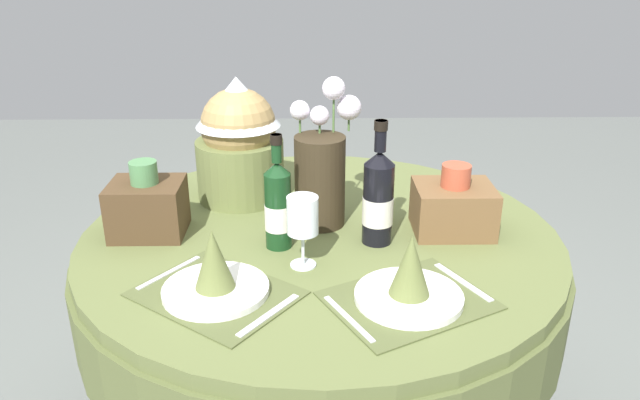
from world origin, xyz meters
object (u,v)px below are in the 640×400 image
Objects in this scene: place_setting_left at (215,276)px; flower_vase at (321,170)px; wine_bottle_left at (378,198)px; place_setting_right at (410,283)px; dining_table at (320,278)px; wine_glass_left at (303,217)px; woven_basket_side_right at (453,206)px; wine_bottle_centre at (278,205)px; woven_basket_side_left at (148,205)px; gift_tub_back_left at (239,136)px.

place_setting_left is 1.06× the size of flower_vase.
place_setting_right is at bearing -82.13° from wine_bottle_left.
place_setting_right is (0.19, -0.36, 0.19)m from dining_table.
wine_glass_left is 0.45m from woven_basket_side_right.
woven_basket_side_right is at bearing -9.80° from flower_vase.
flower_vase is at bearing 139.52° from wine_bottle_left.
place_setting_left is 0.43m from place_setting_right.
woven_basket_side_right is at bearing 10.21° from wine_bottle_centre.
wine_glass_left reaches higher than dining_table.
place_setting_left is 2.09× the size of woven_basket_side_left.
place_setting_right is 2.06× the size of woven_basket_side_left.
wine_bottle_left is 0.23m from woven_basket_side_right.
woven_basket_side_right is (0.17, 0.36, 0.03)m from place_setting_right.
flower_vase is at bearing 79.30° from wine_glass_left.
wine_bottle_left is at bearing 33.73° from place_setting_left.
wine_glass_left is (-0.19, -0.13, 0.00)m from wine_bottle_left.
place_setting_right is at bearing -115.62° from woven_basket_side_right.
flower_vase reaches higher than wine_bottle_centre.
wine_bottle_centre reaches higher than dining_table.
place_setting_left is 1.30× the size of wine_bottle_left.
woven_basket_side_left is (-0.46, 0.00, 0.22)m from dining_table.
gift_tub_back_left reaches higher than woven_basket_side_right.
place_setting_left is at bearing -126.70° from dining_table.
gift_tub_back_left is (-0.24, 0.19, 0.04)m from flower_vase.
place_setting_left is at bearing -122.31° from flower_vase.
wine_bottle_centre is 1.67× the size of wine_glass_left.
dining_table is 4.38× the size of wine_bottle_centre.
flower_vase reaches higher than wine_bottle_left.
woven_basket_side_left is (-0.35, 0.09, -0.04)m from wine_bottle_centre.
gift_tub_back_left is at bearing 140.86° from wine_bottle_left.
wine_glass_left is at bearing -154.87° from woven_basket_side_right.
flower_vase is 1.93× the size of woven_basket_side_right.
wine_bottle_left is 1.82× the size of wine_glass_left.
place_setting_right is 1.28× the size of wine_bottle_left.
wine_bottle_centre is 1.47× the size of woven_basket_side_left.
dining_table is 0.31m from flower_vase.
woven_basket_side_right is at bearing 16.40° from wine_bottle_left.
flower_vase is (0.00, 0.06, 0.30)m from dining_table.
place_setting_left is at bearing 175.23° from place_setting_right.
flower_vase is (-0.19, 0.42, 0.11)m from place_setting_right.
flower_vase is 0.19m from wine_bottle_left.
flower_vase is at bearing 57.69° from place_setting_left.
place_setting_right is 0.76m from gift_tub_back_left.
dining_table is at bearing 157.04° from wine_bottle_left.
wine_bottle_centre reaches higher than woven_basket_side_left.
woven_basket_side_left is at bearing -173.04° from flower_vase.
wine_glass_left is (0.19, 0.13, 0.08)m from place_setting_left.
place_setting_right is at bearing -42.50° from wine_bottle_centre.
dining_table is at bearing 37.92° from wine_bottle_centre.
wine_bottle_centre is at bearing 137.50° from place_setting_right.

